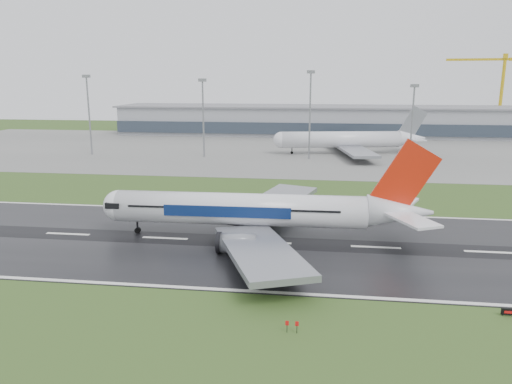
# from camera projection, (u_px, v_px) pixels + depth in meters

# --- Properties ---
(ground) EXTENTS (520.00, 520.00, 0.00)m
(ground) POSITION_uv_depth(u_px,v_px,m) (376.00, 248.00, 89.38)
(ground) COLOR #2C481A
(ground) RESTS_ON ground
(runway) EXTENTS (400.00, 45.00, 0.10)m
(runway) POSITION_uv_depth(u_px,v_px,m) (376.00, 247.00, 89.37)
(runway) COLOR black
(runway) RESTS_ON ground
(apron) EXTENTS (400.00, 130.00, 0.08)m
(apron) POSITION_uv_depth(u_px,v_px,m) (345.00, 150.00, 210.07)
(apron) COLOR slate
(apron) RESTS_ON ground
(terminal) EXTENTS (240.00, 36.00, 15.00)m
(terminal) POSITION_uv_depth(u_px,v_px,m) (340.00, 121.00, 266.32)
(terminal) COLOR gray
(terminal) RESTS_ON ground
(main_airliner) EXTENTS (64.66, 61.71, 18.73)m
(main_airliner) POSITION_uv_depth(u_px,v_px,m) (263.00, 190.00, 92.79)
(main_airliner) COLOR silver
(main_airliner) RESTS_ON runway
(parked_airliner) EXTENTS (73.65, 70.10, 18.76)m
(parked_airliner) POSITION_uv_depth(u_px,v_px,m) (347.00, 131.00, 198.94)
(parked_airliner) COLOR silver
(parked_airliner) RESTS_ON apron
(tower_crane) EXTENTS (43.90, 7.63, 43.43)m
(tower_crane) POSITION_uv_depth(u_px,v_px,m) (501.00, 95.00, 266.52)
(tower_crane) COLOR gold
(tower_crane) RESTS_ON ground
(runway_sign) EXTENTS (2.27, 0.97, 1.04)m
(runway_sign) POSITION_uv_depth(u_px,v_px,m) (510.00, 312.00, 63.48)
(runway_sign) COLOR black
(runway_sign) RESTS_ON ground
(floodmast_0) EXTENTS (0.64, 0.64, 30.59)m
(floodmast_0) POSITION_uv_depth(u_px,v_px,m) (89.00, 117.00, 195.56)
(floodmast_0) COLOR gray
(floodmast_0) RESTS_ON ground
(floodmast_1) EXTENTS (0.64, 0.64, 29.11)m
(floodmast_1) POSITION_uv_depth(u_px,v_px,m) (203.00, 120.00, 189.77)
(floodmast_1) COLOR gray
(floodmast_1) RESTS_ON ground
(floodmast_2) EXTENTS (0.64, 0.64, 32.08)m
(floodmast_2) POSITION_uv_depth(u_px,v_px,m) (310.00, 117.00, 184.19)
(floodmast_2) COLOR gray
(floodmast_2) RESTS_ON ground
(floodmast_3) EXTENTS (0.64, 0.64, 27.14)m
(floodmast_3) POSITION_uv_depth(u_px,v_px,m) (412.00, 125.00, 179.97)
(floodmast_3) COLOR gray
(floodmast_3) RESTS_ON ground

